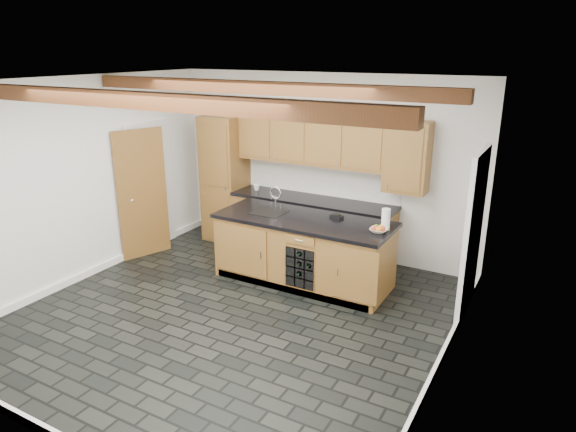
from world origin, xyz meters
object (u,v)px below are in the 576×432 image
(island, at_px, (303,250))
(paper_towel, at_px, (386,219))
(fruit_bowl, at_px, (379,230))
(kitchen_scale, at_px, (337,216))

(island, xyz_separation_m, paper_towel, (1.11, 0.11, 0.61))
(fruit_bowl, bearing_deg, island, 178.63)
(kitchen_scale, height_order, fruit_bowl, fruit_bowl)
(island, distance_m, kitchen_scale, 0.67)
(kitchen_scale, distance_m, fruit_bowl, 0.75)
(island, relative_size, kitchen_scale, 12.61)
(fruit_bowl, bearing_deg, kitchen_scale, 158.46)
(paper_towel, bearing_deg, kitchen_scale, 169.39)
(fruit_bowl, relative_size, paper_towel, 0.79)
(kitchen_scale, bearing_deg, island, -128.90)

